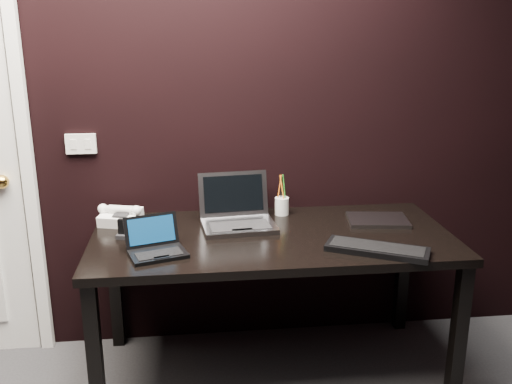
{
  "coord_description": "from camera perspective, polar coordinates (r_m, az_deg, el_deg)",
  "views": [
    {
      "loc": [
        -0.07,
        -1.11,
        1.7
      ],
      "look_at": [
        0.22,
        1.35,
        0.97
      ],
      "focal_mm": 40.0,
      "sensor_mm": 36.0,
      "label": 1
    }
  ],
  "objects": [
    {
      "name": "silver_laptop",
      "position": [
        2.81,
        -1.87,
        -2.5
      ],
      "size": [
        0.38,
        0.35,
        0.24
      ],
      "color": "gray",
      "rests_on": "desk"
    },
    {
      "name": "wall_switch",
      "position": [
        3.0,
        -17.11,
        4.63
      ],
      "size": [
        0.15,
        0.02,
        0.1
      ],
      "color": "silver",
      "rests_on": "wall_back"
    },
    {
      "name": "closed_laptop",
      "position": [
        2.93,
        12.07,
        -2.77
      ],
      "size": [
        0.32,
        0.25,
        0.02
      ],
      "color": "#939498",
      "rests_on": "desk"
    },
    {
      "name": "wall_back",
      "position": [
        2.93,
        -5.26,
        8.6
      ],
      "size": [
        4.0,
        0.0,
        4.0
      ],
      "primitive_type": "plane",
      "rotation": [
        1.57,
        0.0,
        0.0
      ],
      "color": "black",
      "rests_on": "ground"
    },
    {
      "name": "pen_cup",
      "position": [
        2.97,
        2.6,
        -1.33
      ],
      "size": [
        0.1,
        0.1,
        0.21
      ],
      "color": "silver",
      "rests_on": "desk"
    },
    {
      "name": "mobile_phone",
      "position": [
        2.73,
        -13.19,
        -3.82
      ],
      "size": [
        0.06,
        0.05,
        0.09
      ],
      "color": "black",
      "rests_on": "desk"
    },
    {
      "name": "netbook",
      "position": [
        2.52,
        -9.96,
        -5.43
      ],
      "size": [
        0.29,
        0.27,
        0.15
      ],
      "color": "black",
      "rests_on": "desk"
    },
    {
      "name": "desk",
      "position": [
        2.74,
        1.64,
        -5.79
      ],
      "size": [
        1.7,
        0.8,
        0.74
      ],
      "color": "black",
      "rests_on": "ground"
    },
    {
      "name": "desk_phone",
      "position": [
        2.91,
        -13.4,
        -2.36
      ],
      "size": [
        0.23,
        0.21,
        0.11
      ],
      "color": "white",
      "rests_on": "desk"
    },
    {
      "name": "ext_keyboard",
      "position": [
        2.56,
        12.03,
        -5.6
      ],
      "size": [
        0.46,
        0.34,
        0.03
      ],
      "color": "black",
      "rests_on": "desk"
    }
  ]
}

